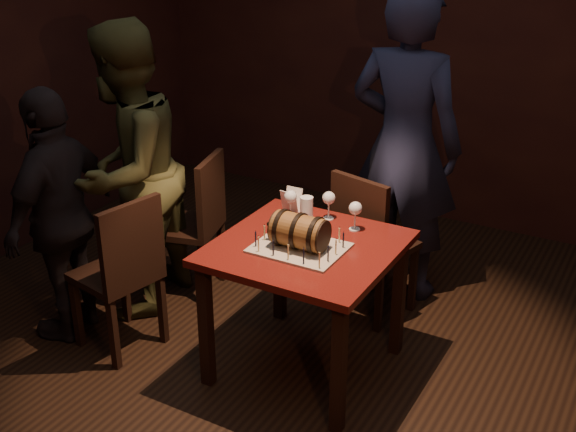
{
  "coord_description": "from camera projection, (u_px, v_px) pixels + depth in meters",
  "views": [
    {
      "loc": [
        1.59,
        -2.75,
        2.38
      ],
      "look_at": [
        0.0,
        0.05,
        0.95
      ],
      "focal_mm": 45.0,
      "sensor_mm": 36.0,
      "label": 1
    }
  ],
  "objects": [
    {
      "name": "room_shell",
      "position": [
        282.0,
        130.0,
        3.3
      ],
      "size": [
        5.04,
        5.04,
        2.8
      ],
      "color": "black",
      "rests_on": "ground"
    },
    {
      "name": "pub_table",
      "position": [
        306.0,
        264.0,
        3.73
      ],
      "size": [
        0.9,
        0.9,
        0.75
      ],
      "color": "#470E0B",
      "rests_on": "ground"
    },
    {
      "name": "cake_board",
      "position": [
        299.0,
        248.0,
        3.64
      ],
      "size": [
        0.45,
        0.35,
        0.01
      ],
      "primitive_type": "cube",
      "color": "#AA9D89",
      "rests_on": "pub_table"
    },
    {
      "name": "barrel_cake",
      "position": [
        299.0,
        231.0,
        3.6
      ],
      "size": [
        0.33,
        0.19,
        0.19
      ],
      "color": "brown",
      "rests_on": "cake_board"
    },
    {
      "name": "birthday_candles",
      "position": [
        299.0,
        240.0,
        3.62
      ],
      "size": [
        0.4,
        0.3,
        0.09
      ],
      "color": "#F4DF92",
      "rests_on": "cake_board"
    },
    {
      "name": "wine_glass_left",
      "position": [
        290.0,
        198.0,
        3.95
      ],
      "size": [
        0.07,
        0.07,
        0.16
      ],
      "color": "silver",
      "rests_on": "pub_table"
    },
    {
      "name": "wine_glass_mid",
      "position": [
        329.0,
        199.0,
        3.93
      ],
      "size": [
        0.07,
        0.07,
        0.16
      ],
      "color": "silver",
      "rests_on": "pub_table"
    },
    {
      "name": "wine_glass_right",
      "position": [
        355.0,
        210.0,
        3.8
      ],
      "size": [
        0.07,
        0.07,
        0.16
      ],
      "color": "silver",
      "rests_on": "pub_table"
    },
    {
      "name": "pint_of_ale",
      "position": [
        306.0,
        210.0,
        3.91
      ],
      "size": [
        0.07,
        0.07,
        0.15
      ],
      "color": "silver",
      "rests_on": "pub_table"
    },
    {
      "name": "menu_card",
      "position": [
        291.0,
        201.0,
        4.05
      ],
      "size": [
        0.1,
        0.05,
        0.13
      ],
      "primitive_type": null,
      "color": "white",
      "rests_on": "pub_table"
    },
    {
      "name": "chair_back",
      "position": [
        368.0,
        239.0,
        4.28
      ],
      "size": [
        0.49,
        0.49,
        0.93
      ],
      "color": "black",
      "rests_on": "ground"
    },
    {
      "name": "chair_left_rear",
      "position": [
        197.0,
        218.0,
        4.55
      ],
      "size": [
        0.49,
        0.49,
        0.93
      ],
      "color": "black",
      "rests_on": "ground"
    },
    {
      "name": "chair_left_front",
      "position": [
        123.0,
        268.0,
        3.94
      ],
      "size": [
        0.47,
        0.47,
        0.93
      ],
      "color": "black",
      "rests_on": "ground"
    },
    {
      "name": "person_back",
      "position": [
        405.0,
        145.0,
        4.41
      ],
      "size": [
        0.73,
        0.49,
        1.97
      ],
      "primitive_type": "imported",
      "rotation": [
        0.0,
        0.0,
        3.12
      ],
      "color": "#1B1E36",
      "rests_on": "ground"
    },
    {
      "name": "person_left_rear",
      "position": [
        127.0,
        173.0,
        4.26
      ],
      "size": [
        0.8,
        0.96,
        1.77
      ],
      "primitive_type": "imported",
      "rotation": [
        0.0,
        0.0,
        -1.4
      ],
      "color": "#3F3F1F",
      "rests_on": "ground"
    },
    {
      "name": "person_left_front",
      "position": [
        61.0,
        216.0,
        4.04
      ],
      "size": [
        0.48,
        0.91,
        1.48
      ],
      "primitive_type": "imported",
      "rotation": [
        0.0,
        0.0,
        -1.43
      ],
      "color": "black",
      "rests_on": "ground"
    }
  ]
}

